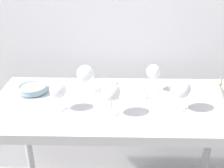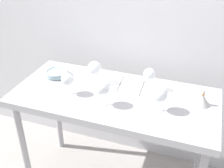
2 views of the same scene
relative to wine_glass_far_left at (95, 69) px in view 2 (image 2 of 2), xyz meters
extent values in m
cube|color=silver|center=(0.19, 0.39, 0.28)|extent=(3.80, 0.04, 2.60)
cube|color=#A1A1A6|center=(0.19, -0.10, -0.14)|extent=(1.40, 0.64, 0.04)
cube|color=#A1A1A6|center=(0.19, -0.43, -0.14)|extent=(1.40, 0.01, 0.05)
cylinder|color=#A1A1A6|center=(-0.45, -0.36, -0.59)|extent=(0.05, 0.05, 0.86)
cylinder|color=#A1A1A6|center=(-0.45, 0.16, -0.59)|extent=(0.05, 0.05, 0.86)
cylinder|color=#A1A1A6|center=(0.83, 0.16, -0.59)|extent=(0.05, 0.05, 0.86)
cylinder|color=white|center=(0.00, 0.00, -0.12)|extent=(0.08, 0.08, 0.00)
cylinder|color=white|center=(0.00, 0.00, -0.08)|extent=(0.01, 0.01, 0.08)
sphere|color=white|center=(0.00, 0.00, 0.00)|extent=(0.10, 0.10, 0.10)
cylinder|color=maroon|center=(0.00, 0.00, -0.01)|extent=(0.07, 0.07, 0.03)
cylinder|color=white|center=(0.39, 0.04, -0.12)|extent=(0.07, 0.07, 0.00)
cylinder|color=white|center=(0.39, 0.04, -0.07)|extent=(0.01, 0.01, 0.08)
sphere|color=white|center=(0.39, 0.04, 0.00)|extent=(0.08, 0.08, 0.08)
cylinder|color=maroon|center=(0.39, 0.04, -0.01)|extent=(0.06, 0.06, 0.02)
cylinder|color=white|center=(0.51, -0.18, -0.12)|extent=(0.06, 0.06, 0.00)
cylinder|color=white|center=(0.51, -0.18, -0.08)|extent=(0.01, 0.01, 0.07)
sphere|color=white|center=(0.51, -0.18, 0.00)|extent=(0.10, 0.10, 0.10)
cylinder|color=maroon|center=(0.51, -0.18, -0.02)|extent=(0.07, 0.07, 0.02)
cylinder|color=white|center=(0.15, -0.24, -0.12)|extent=(0.07, 0.07, 0.00)
cylinder|color=white|center=(0.15, -0.24, -0.07)|extent=(0.01, 0.01, 0.08)
sphere|color=white|center=(0.15, -0.24, 0.01)|extent=(0.10, 0.10, 0.10)
cylinder|color=maroon|center=(0.15, -0.24, -0.01)|extent=(0.07, 0.07, 0.03)
cylinder|color=white|center=(-0.12, -0.19, -0.12)|extent=(0.06, 0.06, 0.00)
cylinder|color=white|center=(-0.12, -0.19, -0.08)|extent=(0.01, 0.01, 0.07)
sphere|color=white|center=(-0.12, -0.19, -0.01)|extent=(0.09, 0.09, 0.09)
cylinder|color=maroon|center=(-0.12, -0.19, -0.02)|extent=(0.06, 0.06, 0.02)
cube|color=white|center=(0.11, 0.03, -0.11)|extent=(0.17, 0.23, 0.01)
cube|color=white|center=(0.26, 0.04, -0.11)|extent=(0.17, 0.23, 0.01)
cube|color=#3F3F47|center=(0.19, 0.03, -0.11)|extent=(0.02, 0.22, 0.01)
cube|color=white|center=(0.57, 0.04, -0.12)|extent=(0.15, 0.22, 0.00)
cylinder|color=#4C4C4C|center=(-0.31, 0.00, -0.11)|extent=(0.14, 0.14, 0.01)
cylinder|color=#8CA8B2|center=(-0.31, 0.00, -0.10)|extent=(0.16, 0.16, 0.03)
torus|color=#8CA8B2|center=(-0.31, 0.00, -0.08)|extent=(0.17, 0.17, 0.01)
cone|color=#B4B4B4|center=(0.76, -0.03, -0.08)|extent=(0.11, 0.11, 0.07)
cylinder|color=#C17F4C|center=(0.76, -0.03, -0.04)|extent=(0.02, 0.02, 0.01)
cone|color=#B4B4B4|center=(0.76, -0.03, -0.01)|extent=(0.02, 0.02, 0.04)
camera|label=1|loc=(0.19, -1.45, 0.61)|focal=44.61mm
camera|label=2|loc=(0.70, -1.61, 0.91)|focal=44.39mm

